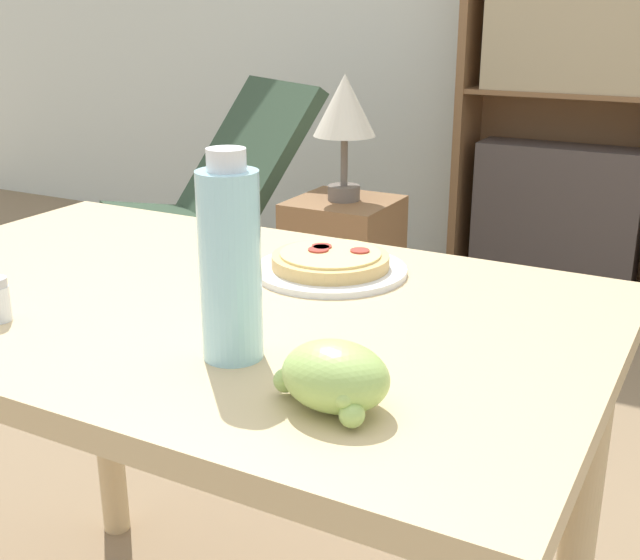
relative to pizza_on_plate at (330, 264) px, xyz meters
name	(u,v)px	position (x,y,z in m)	size (l,w,h in m)	color
dining_table	(207,371)	(-0.11, -0.18, -0.13)	(1.14, 0.72, 0.77)	#D1B27F
pizza_on_plate	(330,264)	(0.00, 0.00, 0.00)	(0.24, 0.24, 0.04)	white
grape_bunch	(334,377)	(0.21, -0.39, 0.02)	(0.13, 0.09, 0.07)	#A8CC66
drink_bottle	(230,263)	(0.04, -0.33, 0.10)	(0.07, 0.07, 0.25)	#A3DBEA
lounge_chair_near	(211,238)	(-1.28, 1.43, -0.49)	(0.85, 0.95, 0.88)	black
bookshelf	(567,111)	(-0.14, 2.40, -0.04)	(0.88, 0.30, 1.63)	brown
side_table	(343,273)	(-0.65, 1.35, -0.52)	(0.34, 0.34, 0.53)	brown
table_lamp	(345,112)	(-0.65, 1.35, 0.05)	(0.21, 0.21, 0.42)	#665B51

